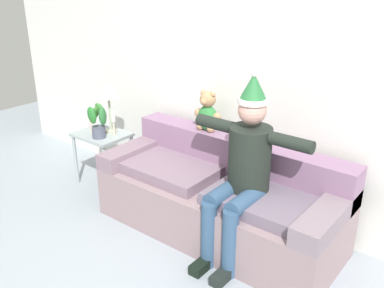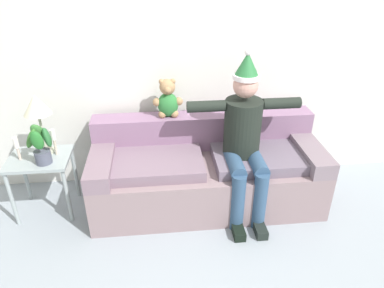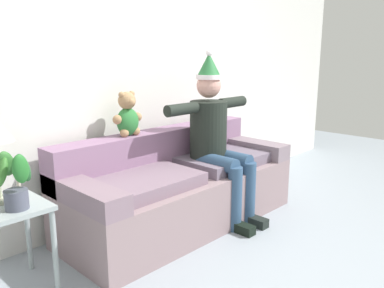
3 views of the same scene
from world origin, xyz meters
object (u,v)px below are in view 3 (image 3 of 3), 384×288
object	(u,v)px
person_seated	(216,135)
teddy_bear	(128,116)
couch	(179,187)
side_table	(0,223)
candle_short	(18,175)
potted_plant	(14,179)

from	to	relation	value
person_seated	teddy_bear	size ratio (longest dim) A/B	4.05
person_seated	couch	bearing A→B (deg)	153.25
couch	person_seated	xyz separation A→B (m)	(0.32, -0.16, 0.46)
side_table	candle_short	xyz separation A→B (m)	(0.15, 0.04, 0.26)
side_table	candle_short	bearing A→B (deg)	14.59
side_table	candle_short	size ratio (longest dim) A/B	2.32
teddy_bear	potted_plant	bearing A→B (deg)	-161.76
person_seated	candle_short	size ratio (longest dim) A/B	6.08
teddy_bear	potted_plant	distance (m)	1.21
potted_plant	teddy_bear	bearing A→B (deg)	18.24
potted_plant	candle_short	world-z (taller)	potted_plant
potted_plant	candle_short	size ratio (longest dim) A/B	1.50
couch	teddy_bear	distance (m)	0.79
person_seated	potted_plant	size ratio (longest dim) A/B	4.05
teddy_bear	side_table	world-z (taller)	teddy_bear
potted_plant	side_table	bearing A→B (deg)	127.84
couch	side_table	xyz separation A→B (m)	(-1.55, -0.01, 0.16)
candle_short	teddy_bear	bearing A→B (deg)	12.53
teddy_bear	couch	bearing A→B (deg)	-37.56
side_table	candle_short	distance (m)	0.31
couch	side_table	bearing A→B (deg)	-179.74
couch	candle_short	world-z (taller)	candle_short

